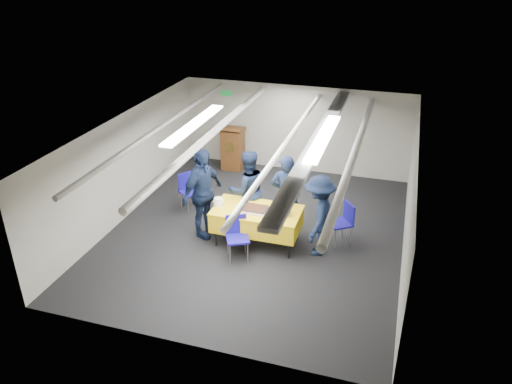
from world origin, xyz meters
TOP-DOWN VIEW (x-y plane):
  - ground at (0.00, 0.00)m, footprint 7.00×7.00m
  - room_shell at (0.09, 0.41)m, footprint 6.00×7.00m
  - serving_table at (0.13, -0.41)m, footprint 1.75×0.95m
  - sheet_cake at (0.12, -0.48)m, footprint 0.48×0.37m
  - plate_stack_left at (-0.66, -0.46)m, footprint 0.21×0.21m
  - plate_stack_right at (0.73, -0.46)m, footprint 0.20×0.20m
  - podium at (-1.60, 3.05)m, footprint 0.62×0.53m
  - chair_near at (-0.09, -0.98)m, footprint 0.56×0.56m
  - chair_right at (1.79, 0.15)m, footprint 0.59×0.59m
  - chair_left at (-1.79, 0.57)m, footprint 0.59×0.59m
  - sailor_a at (0.56, 0.21)m, footprint 0.72×0.57m
  - sailor_b at (-0.25, 0.18)m, footprint 1.08×1.03m
  - sailor_c at (-1.02, -0.41)m, footprint 0.79×1.22m
  - sailor_d at (1.36, -0.39)m, footprint 0.61×1.06m

SIDE VIEW (x-z plane):
  - ground at x=0.00m, z-range 0.00..0.00m
  - chair_near at x=-0.09m, z-range 0.10..0.97m
  - chair_right at x=1.79m, z-range 0.10..0.97m
  - chair_left at x=-1.79m, z-range 0.10..0.97m
  - serving_table at x=0.13m, z-range 0.17..0.94m
  - podium at x=-1.60m, z-range -0.01..1.24m
  - sheet_cake at x=0.12m, z-range 0.77..0.85m
  - sailor_d at x=1.36m, z-range 0.00..1.65m
  - plate_stack_left at x=-0.66m, z-range 0.76..0.92m
  - plate_stack_right at x=0.73m, z-range 0.76..0.93m
  - sailor_a at x=0.56m, z-range 0.00..1.74m
  - sailor_b at x=-0.25m, z-range 0.00..1.75m
  - sailor_c at x=-1.02m, z-range 0.00..1.93m
  - room_shell at x=0.09m, z-range 0.66..2.96m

